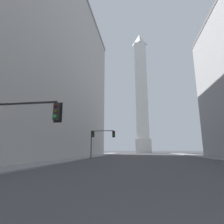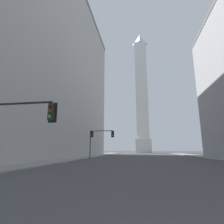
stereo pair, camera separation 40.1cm
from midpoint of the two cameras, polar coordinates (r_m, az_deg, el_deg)
name	(u,v)px [view 1 (the left image)]	position (r m, az deg, el deg)	size (l,w,h in m)	color
sidewalk_left	(75,158)	(35.82, -12.25, -14.59)	(5.00, 106.32, 0.15)	gray
building_left	(24,68)	(49.98, -26.88, 12.80)	(29.16, 58.17, 43.45)	#B2AFAA
obelisk	(141,92)	(94.89, 9.45, 6.35)	(7.63, 7.63, 66.29)	silver
traffic_light_near_left	(11,119)	(13.47, -30.75, -2.04)	(5.58, 0.51, 4.93)	black
traffic_light_mid_left	(99,137)	(35.90, -4.49, -8.12)	(5.08, 0.51, 5.59)	black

